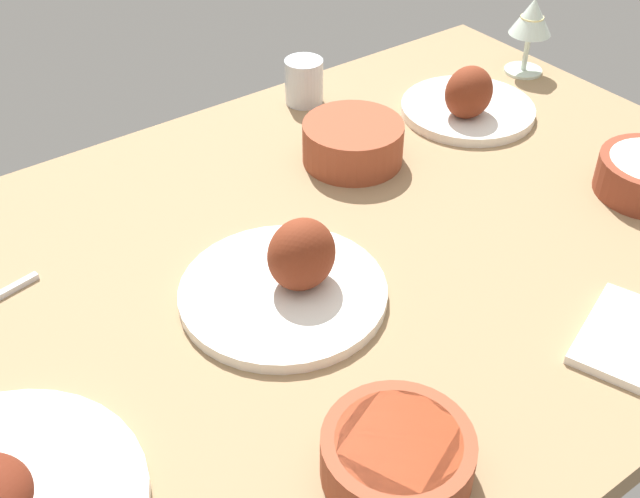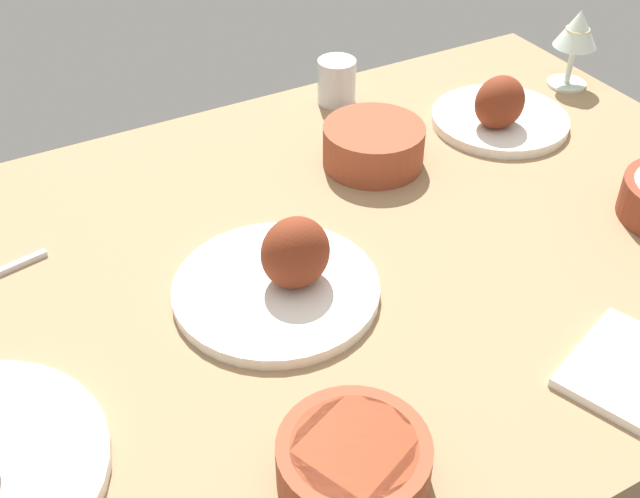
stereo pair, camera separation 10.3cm
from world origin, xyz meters
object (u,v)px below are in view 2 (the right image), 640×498
object	(u,v)px
bowl_sauce	(354,460)
water_tumbler	(337,81)
plate_far_side	(283,276)
folded_napkin	(634,372)
bowl_soup	(373,144)
wine_glass	(577,33)
plate_center_main	(500,113)

from	to	relation	value
bowl_sauce	water_tumbler	distance (cm)	77.56
plate_far_side	folded_napkin	bearing A→B (deg)	131.55
water_tumbler	bowl_sauce	bearing A→B (deg)	61.35
bowl_soup	folded_napkin	distance (cm)	51.77
bowl_soup	folded_napkin	world-z (taller)	bowl_soup
wine_glass	water_tumbler	xyz separation A→B (cm)	(39.76, -14.57, -6.03)
plate_far_side	folded_napkin	xyz separation A→B (cm)	(-27.82, 31.39, -2.10)
bowl_sauce	plate_center_main	bearing A→B (deg)	-139.91
plate_far_side	wine_glass	xyz separation A→B (cm)	(-70.52, -25.74, 7.22)
plate_far_side	water_tumbler	xyz separation A→B (cm)	(-30.76, -40.31, 1.19)
bowl_sauce	plate_far_side	bearing A→B (deg)	-103.04
bowl_sauce	water_tumbler	size ratio (longest dim) A/B	1.93
water_tumbler	folded_napkin	distance (cm)	71.84
bowl_sauce	folded_napkin	world-z (taller)	bowl_sauce
bowl_soup	wine_glass	distance (cm)	45.57
plate_far_side	folded_napkin	world-z (taller)	plate_far_side
plate_far_side	folded_napkin	size ratio (longest dim) A/B	1.71
bowl_sauce	water_tumbler	world-z (taller)	water_tumbler
wine_glass	folded_napkin	xyz separation A→B (cm)	(42.70, 57.13, -9.33)
wine_glass	bowl_soup	bearing A→B (deg)	6.97
plate_center_main	bowl_soup	distance (cm)	24.04
wine_glass	plate_far_side	bearing A→B (deg)	20.05
bowl_soup	folded_napkin	bearing A→B (deg)	92.31
bowl_sauce	wine_glass	world-z (taller)	wine_glass
plate_center_main	folded_napkin	world-z (taller)	plate_center_main
wine_glass	water_tumbler	distance (cm)	42.77
plate_center_main	wine_glass	world-z (taller)	wine_glass
plate_center_main	bowl_soup	xyz separation A→B (cm)	(24.01, -0.71, 0.77)
bowl_sauce	water_tumbler	xyz separation A→B (cm)	(-37.19, -68.05, 1.10)
bowl_sauce	folded_napkin	distance (cm)	34.51
bowl_soup	wine_glass	world-z (taller)	wine_glass
plate_center_main	water_tumbler	size ratio (longest dim) A/B	2.90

